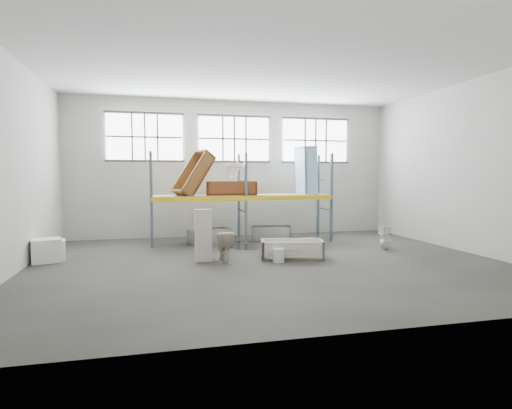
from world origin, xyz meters
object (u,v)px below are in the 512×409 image
object	(u,v)px
toilet_white	(386,237)
steel_tub_right	(271,233)
toilet_beige	(224,246)
cistern_tall	(203,235)
rust_tub_flat	(231,188)
blue_tub_upright	(306,171)
carton_near	(46,250)
bathtub_beige	(292,249)
bucket	(278,255)
steel_tub_left	(210,236)

from	to	relation	value
toilet_white	steel_tub_right	xyz separation A→B (m)	(-2.92, 2.51, -0.12)
toilet_beige	cistern_tall	world-z (taller)	cistern_tall
cistern_tall	rust_tub_flat	xyz separation A→B (m)	(1.28, 2.94, 1.14)
steel_tub_right	toilet_beige	bearing A→B (deg)	-124.59
blue_tub_upright	toilet_beige	bearing A→B (deg)	-136.48
toilet_beige	toilet_white	xyz separation A→B (m)	(5.07, 0.61, -0.03)
cistern_tall	rust_tub_flat	distance (m)	3.40
rust_tub_flat	toilet_beige	bearing A→B (deg)	-103.50
cistern_tall	rust_tub_flat	bearing A→B (deg)	67.34
cistern_tall	blue_tub_upright	bearing A→B (deg)	38.82
carton_near	rust_tub_flat	bearing A→B (deg)	21.85
bathtub_beige	cistern_tall	world-z (taller)	cistern_tall
bathtub_beige	cistern_tall	xyz separation A→B (m)	(-2.40, 0.19, 0.44)
bathtub_beige	carton_near	world-z (taller)	carton_near
blue_tub_upright	bucket	size ratio (longest dim) A/B	4.88
carton_near	steel_tub_right	bearing A→B (deg)	17.58
toilet_white	blue_tub_upright	world-z (taller)	blue_tub_upright
cistern_tall	toilet_white	size ratio (longest dim) A/B	1.85
steel_tub_left	steel_tub_right	xyz separation A→B (m)	(2.18, 0.25, 0.00)
toilet_white	carton_near	size ratio (longest dim) A/B	1.04
bathtub_beige	carton_near	size ratio (longest dim) A/B	2.36
cistern_tall	blue_tub_upright	distance (m)	5.38
toilet_white	blue_tub_upright	xyz separation A→B (m)	(-1.58, 2.71, 2.03)
steel_tub_left	toilet_beige	bearing A→B (deg)	-89.53
cistern_tall	bathtub_beige	bearing A→B (deg)	-3.72
blue_tub_upright	rust_tub_flat	bearing A→B (deg)	-175.95
bucket	carton_near	bearing A→B (deg)	166.43
blue_tub_upright	carton_near	bearing A→B (deg)	-163.94
toilet_white	bucket	bearing A→B (deg)	-80.46
toilet_beige	toilet_white	distance (m)	5.11
steel_tub_left	bucket	world-z (taller)	steel_tub_left
steel_tub_left	bucket	bearing A→B (deg)	-67.18
bathtub_beige	steel_tub_left	size ratio (longest dim) A/B	1.24
steel_tub_left	toilet_white	bearing A→B (deg)	-24.00
steel_tub_right	rust_tub_flat	xyz separation A→B (m)	(-1.40, -0.00, 1.57)
toilet_white	bathtub_beige	bearing A→B (deg)	-84.82
bathtub_beige	bucket	distance (m)	0.64
toilet_beige	carton_near	world-z (taller)	toilet_beige
bucket	carton_near	xyz separation A→B (m)	(-5.88, 1.42, 0.13)
rust_tub_flat	cistern_tall	bearing A→B (deg)	-113.53
bathtub_beige	toilet_beige	distance (m)	1.87
bucket	carton_near	world-z (taller)	carton_near
toilet_white	steel_tub_left	size ratio (longest dim) A/B	0.55
bathtub_beige	steel_tub_left	bearing A→B (deg)	136.04
steel_tub_right	rust_tub_flat	size ratio (longest dim) A/B	0.81
steel_tub_right	blue_tub_upright	xyz separation A→B (m)	(1.34, 0.19, 2.15)
steel_tub_right	carton_near	distance (m)	7.00
cistern_tall	steel_tub_right	bearing A→B (deg)	48.51
toilet_beige	toilet_white	bearing A→B (deg)	-172.03
cistern_tall	carton_near	world-z (taller)	cistern_tall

